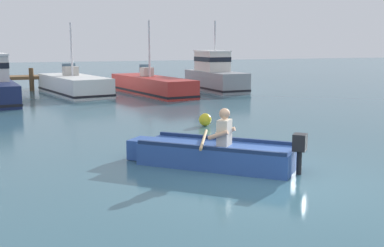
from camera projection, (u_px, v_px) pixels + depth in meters
ground_plane at (272, 181)px, 8.75m from camera, size 120.00×120.00×0.00m
rowboat_with_person at (214, 154)px, 9.83m from camera, size 3.09×3.03×1.19m
moored_boat_white at (74, 85)px, 23.62m from camera, size 2.98×6.05×3.45m
moored_boat_red at (151, 86)px, 23.75m from camera, size 2.60×6.86×3.56m
moored_boat_grey at (215, 76)px, 25.40m from camera, size 1.79×4.70×3.61m
mooring_buoy at (205, 120)px, 14.57m from camera, size 0.38×0.38×0.38m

